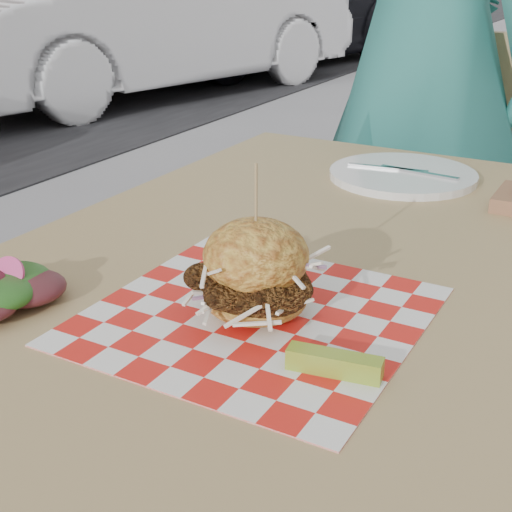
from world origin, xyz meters
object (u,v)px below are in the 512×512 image
at_px(car_white, 146,15).
at_px(patio_chair, 467,191).
at_px(patio_table, 309,300).
at_px(car_dark, 266,7).
at_px(diner, 424,46).
at_px(sandwich, 256,275).

height_order(car_white, patio_chair, car_white).
bearing_deg(car_white, patio_chair, -27.84).
relative_size(patio_table, patio_chair, 1.26).
bearing_deg(patio_table, car_dark, 118.97).
height_order(diner, patio_table, diner).
xyz_separation_m(car_white, patio_table, (3.52, -4.22, 0.02)).
bearing_deg(sandwich, diner, 98.57).
bearing_deg(patio_table, sandwich, -82.14).
bearing_deg(patio_table, car_white, 129.85).
bearing_deg(diner, patio_chair, -134.70).
xyz_separation_m(diner, patio_table, (0.15, -0.95, -0.25)).
xyz_separation_m(car_dark, patio_chair, (3.51, -5.35, -0.05)).
distance_m(car_white, sandwich, 5.68).
bearing_deg(car_white, patio_table, -35.58).
height_order(car_dark, patio_table, car_dark).
distance_m(car_white, car_dark, 2.14).
bearing_deg(sandwich, car_white, 128.71).
bearing_deg(car_white, sandwich, -36.71).
relative_size(car_white, patio_table, 3.32).
height_order(car_white, car_dark, car_white).
bearing_deg(sandwich, car_dark, 118.39).
height_order(car_white, patio_table, car_white).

